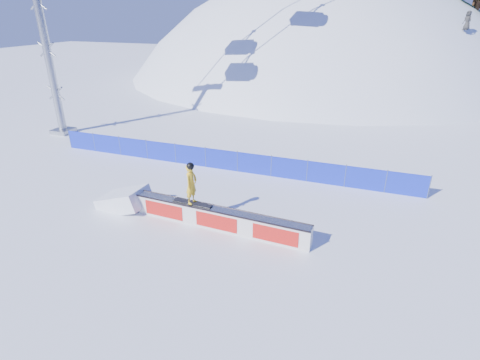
% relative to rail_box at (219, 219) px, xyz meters
% --- Properties ---
extents(ground, '(160.00, 160.00, 0.00)m').
position_rel_rail_box_xyz_m(ground, '(-2.41, 1.57, -0.47)').
color(ground, white).
rests_on(ground, ground).
extents(snow_hill, '(64.00, 64.00, 64.00)m').
position_rel_rail_box_xyz_m(snow_hill, '(-2.41, 43.57, -18.47)').
color(snow_hill, white).
rests_on(snow_hill, ground).
extents(safety_fence, '(22.05, 0.05, 1.30)m').
position_rel_rail_box_xyz_m(safety_fence, '(-2.41, 6.07, 0.13)').
color(safety_fence, '#1326BA').
rests_on(safety_fence, ground).
extents(rail_box, '(7.94, 0.97, 0.95)m').
position_rel_rail_box_xyz_m(rail_box, '(0.00, 0.00, 0.00)').
color(rail_box, silver).
rests_on(rail_box, ground).
extents(snow_ramp, '(2.48, 1.63, 1.50)m').
position_rel_rail_box_xyz_m(snow_ramp, '(-4.95, 0.26, -0.47)').
color(snow_ramp, white).
rests_on(snow_ramp, ground).
extents(snowboarder, '(1.81, 0.68, 1.88)m').
position_rel_rail_box_xyz_m(snowboarder, '(-1.24, 0.06, 1.41)').
color(snowboarder, black).
rests_on(snowboarder, rail_box).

